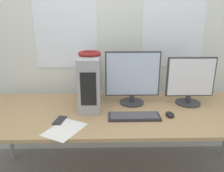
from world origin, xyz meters
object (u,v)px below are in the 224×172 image
object	(u,v)px
monitor_main	(132,78)
keyboard	(134,116)
monitor_right_near	(190,81)
mouse	(170,114)
pc_tower	(90,81)
cell_phone	(60,120)
headphones	(90,53)

from	to	relation	value
monitor_main	keyboard	bearing A→B (deg)	-92.56
monitor_right_near	mouse	distance (m)	0.41
monitor_right_near	keyboard	xyz separation A→B (m)	(-0.54, -0.29, -0.21)
pc_tower	keyboard	bearing A→B (deg)	-37.93
monitor_right_near	cell_phone	size ratio (longest dim) A/B	2.82
pc_tower	monitor_right_near	bearing A→B (deg)	-0.06
pc_tower	monitor_main	size ratio (longest dim) A/B	0.97
monitor_right_near	keyboard	distance (m)	0.65
keyboard	cell_phone	bearing A→B (deg)	-175.74
monitor_right_near	cell_phone	world-z (taller)	monitor_right_near
keyboard	mouse	bearing A→B (deg)	4.45
monitor_right_near	cell_phone	distance (m)	1.20
monitor_right_near	mouse	bearing A→B (deg)	-132.81
pc_tower	monitor_main	distance (m)	0.38
monitor_right_near	cell_phone	xyz separation A→B (m)	(-1.13, -0.33, -0.22)
monitor_main	keyboard	xyz separation A→B (m)	(-0.01, -0.31, -0.24)
headphones	cell_phone	distance (m)	0.62
headphones	monitor_right_near	xyz separation A→B (m)	(0.91, -0.00, -0.26)
keyboard	cell_phone	xyz separation A→B (m)	(-0.59, -0.04, -0.01)
keyboard	monitor_right_near	bearing A→B (deg)	27.86
monitor_right_near	monitor_main	bearing A→B (deg)	177.27
monitor_right_near	mouse	size ratio (longest dim) A/B	4.28
monitor_right_near	keyboard	world-z (taller)	monitor_right_near
headphones	mouse	world-z (taller)	headphones
keyboard	monitor_main	bearing A→B (deg)	87.44
monitor_main	mouse	xyz separation A→B (m)	(0.28, -0.29, -0.23)
headphones	monitor_right_near	distance (m)	0.94
monitor_main	cell_phone	distance (m)	0.74
headphones	cell_phone	size ratio (longest dim) A/B	1.28
headphones	monitor_main	xyz separation A→B (m)	(0.38, 0.02, -0.23)
pc_tower	monitor_right_near	xyz separation A→B (m)	(0.91, -0.00, -0.01)
keyboard	mouse	xyz separation A→B (m)	(0.30, 0.02, 0.00)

